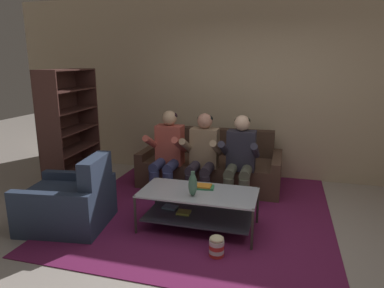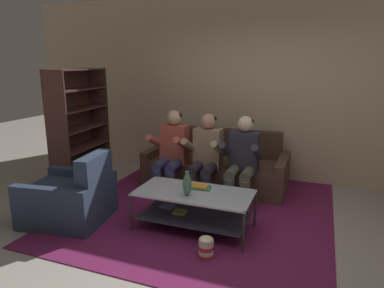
{
  "view_description": "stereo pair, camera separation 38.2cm",
  "coord_description": "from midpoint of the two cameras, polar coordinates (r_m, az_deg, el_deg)",
  "views": [
    {
      "loc": [
        0.52,
        -3.12,
        1.86
      ],
      "look_at": [
        -0.57,
        0.82,
        0.87
      ],
      "focal_mm": 32.0,
      "sensor_mm": 36.0,
      "label": 1
    },
    {
      "loc": [
        0.89,
        -3.0,
        1.86
      ],
      "look_at": [
        -0.57,
        0.82,
        0.87
      ],
      "focal_mm": 32.0,
      "sensor_mm": 36.0,
      "label": 2
    }
  ],
  "objects": [
    {
      "name": "vase",
      "position": [
        3.68,
        2.19,
        -6.79
      ],
      "size": [
        0.1,
        0.1,
        0.28
      ],
      "color": "#446F57",
      "rests_on": "coffee_table"
    },
    {
      "name": "person_seated_middle",
      "position": [
        4.68,
        4.63,
        -1.62
      ],
      "size": [
        0.5,
        0.58,
        1.17
      ],
      "color": "#2E2733",
      "rests_on": "ground"
    },
    {
      "name": "bookshelf",
      "position": [
        5.4,
        -16.83,
        1.84
      ],
      "size": [
        0.43,
        1.09,
        1.75
      ],
      "color": "#4E2D28",
      "rests_on": "ground"
    },
    {
      "name": "book_stack",
      "position": [
        3.93,
        4.18,
        -7.19
      ],
      "size": [
        0.24,
        0.18,
        0.04
      ],
      "color": "#308453",
      "rests_on": "coffee_table"
    },
    {
      "name": "back_partition",
      "position": [
        5.58,
        13.8,
        9.03
      ],
      "size": [
        8.4,
        0.12,
        2.9
      ],
      "primitive_type": "cube",
      "color": "#CCB592",
      "rests_on": "ground"
    },
    {
      "name": "area_rug",
      "position": [
        4.57,
        4.43,
        -10.35
      ],
      "size": [
        3.17,
        3.43,
        0.01
      ],
      "color": "#691C49",
      "rests_on": "ground"
    },
    {
      "name": "couch",
      "position": [
        5.28,
        6.23,
        -3.96
      ],
      "size": [
        2.1,
        0.92,
        0.82
      ],
      "color": "#50382C",
      "rests_on": "ground"
    },
    {
      "name": "person_seated_left",
      "position": [
        4.84,
        -1.19,
        -0.96
      ],
      "size": [
        0.5,
        0.58,
        1.19
      ],
      "color": "navy",
      "rests_on": "ground"
    },
    {
      "name": "coffee_table",
      "position": [
        3.89,
        3.08,
        -9.99
      ],
      "size": [
        1.29,
        0.64,
        0.45
      ],
      "color": "#AFB7C4",
      "rests_on": "ground"
    },
    {
      "name": "armchair",
      "position": [
        4.28,
        -17.19,
        -8.76
      ],
      "size": [
        1.01,
        0.92,
        0.84
      ],
      "color": "#2A364F",
      "rests_on": "ground"
    },
    {
      "name": "person_seated_right",
      "position": [
        4.57,
        10.81,
        -2.24
      ],
      "size": [
        0.5,
        0.58,
        1.16
      ],
      "color": "#535546",
      "rests_on": "ground"
    },
    {
      "name": "popcorn_tub",
      "position": [
        3.46,
        5.66,
        -16.82
      ],
      "size": [
        0.15,
        0.15,
        0.22
      ],
      "color": "red",
      "rests_on": "ground"
    },
    {
      "name": "ground",
      "position": [
        3.65,
        7.16,
        -17.12
      ],
      "size": [
        16.8,
        16.8,
        0.0
      ],
      "primitive_type": "plane",
      "color": "#ABA199"
    }
  ]
}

